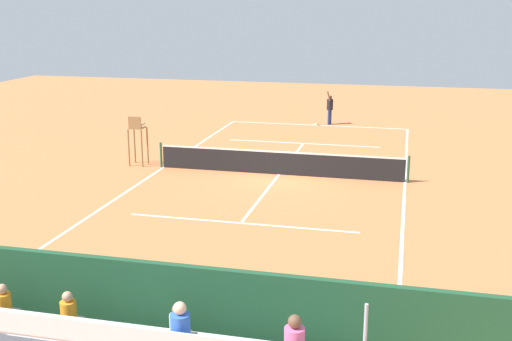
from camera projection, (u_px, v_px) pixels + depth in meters
The scene contains 11 objects.
ground_plane at pixel (279, 174), 25.80m from camera, with size 60.00×60.00×0.00m, color #D17542.
court_line_markings at pixel (279, 174), 25.83m from camera, with size 10.10×22.20×0.01m.
tennis_net at pixel (279, 163), 25.67m from camera, with size 10.30×0.10×1.07m.
backdrop_wall at pixel (136, 308), 12.39m from camera, with size 18.00×0.16×2.00m, color #1E4C2D.
umpire_chair at pixel (137, 135), 26.97m from camera, with size 0.67×0.67×2.14m.
courtside_bench at pixel (272, 326), 12.61m from camera, with size 1.80×0.40×0.93m.
equipment_bag at pixel (176, 334), 13.03m from camera, with size 0.90×0.36×0.36m, color #B22D2D.
tennis_player at pixel (330, 107), 36.15m from camera, with size 0.44×0.56×1.93m.
tennis_racket at pixel (315, 124), 36.33m from camera, with size 0.56×0.46×0.03m.
tennis_ball_near at pixel (369, 138), 32.49m from camera, with size 0.07×0.07×0.07m, color #CCDB33.
tennis_ball_far at pixel (293, 128), 35.23m from camera, with size 0.07×0.07×0.07m, color #CCDB33.
Camera 1 is at (-4.92, 24.42, 6.77)m, focal length 44.53 mm.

